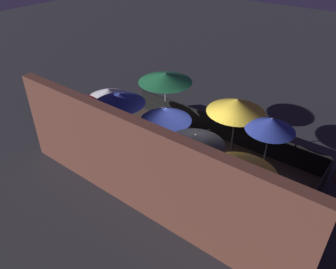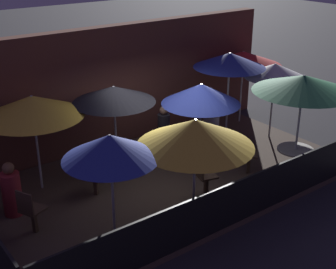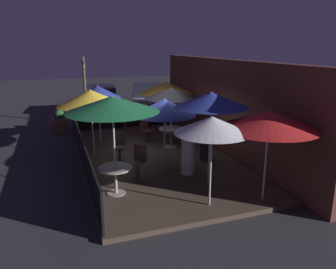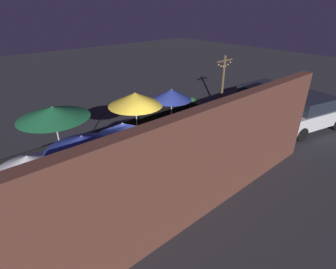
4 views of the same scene
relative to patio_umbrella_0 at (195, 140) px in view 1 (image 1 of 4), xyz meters
name	(u,v)px [view 1 (image 1 of 4)]	position (x,y,z in m)	size (l,w,h in m)	color
ground_plane	(188,168)	(0.83, -0.92, -2.11)	(60.00, 60.00, 0.00)	#2D2D33
patio_deck	(188,166)	(0.83, -0.92, -2.05)	(8.85, 4.80, 0.12)	#47382D
building_wall	(139,168)	(0.83, 1.71, -0.46)	(10.45, 0.36, 3.31)	brown
fence_front	(221,128)	(0.83, -3.27, -1.52)	(8.65, 0.05, 0.95)	black
fence_side_left	(308,208)	(-3.55, -0.92, -1.52)	(0.05, 4.60, 0.95)	black
patio_umbrella_0	(195,140)	(0.00, 0.00, 0.00)	(1.91, 1.91, 2.18)	#B2B2B7
patio_umbrella_1	(165,78)	(3.27, -2.67, 0.31)	(2.25, 2.25, 2.49)	#B2B2B7
patio_umbrella_2	(166,114)	(1.85, -0.88, -0.12)	(1.90, 1.90, 2.12)	#B2B2B7
patio_umbrella_3	(271,124)	(-1.49, -2.38, -0.03)	(1.71, 1.71, 2.19)	#B2B2B7
patio_umbrella_4	(109,93)	(4.62, -0.71, -0.05)	(1.71, 1.71, 2.13)	#B2B2B7
patio_umbrella_5	(236,106)	(0.05, -2.82, -0.01)	(2.21, 2.21, 2.25)	#B2B2B7
patio_umbrella_6	(241,168)	(-1.77, 0.38, -0.02)	(2.19, 2.19, 2.21)	#B2B2B7
patio_umbrella_7	(79,104)	(4.79, 0.65, -0.01)	(2.28, 2.28, 2.19)	#B2B2B7
patio_umbrella_8	(119,99)	(3.44, -0.16, 0.30)	(1.92, 1.92, 2.49)	#B2B2B7
dining_table_0	(193,175)	(0.00, 0.00, -1.43)	(0.91, 0.91, 0.71)	#9E998E
dining_table_1	(165,114)	(3.27, -2.67, -1.43)	(0.85, 0.85, 0.71)	#9E998E
patio_chair_0	(282,189)	(-2.62, -1.20, -1.46)	(0.53, 0.53, 0.96)	#4C3828
patio_chair_1	(228,178)	(-0.98, -0.66, -1.50)	(0.56, 0.56, 0.91)	#4C3828
patio_chair_2	(169,128)	(2.48, -1.87, -1.46)	(0.57, 0.57, 0.96)	#4C3828
patio_chair_3	(203,139)	(0.93, -2.11, -1.46)	(0.48, 0.48, 0.96)	#4C3828
patron_0	(143,163)	(1.78, 0.52, -1.46)	(0.38, 0.38, 1.17)	#333338
patron_1	(272,206)	(-2.66, -0.30, -1.47)	(0.56, 0.56, 1.17)	maroon
patron_2	(143,141)	(2.63, -0.43, -1.39)	(0.55, 0.55, 1.36)	silver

